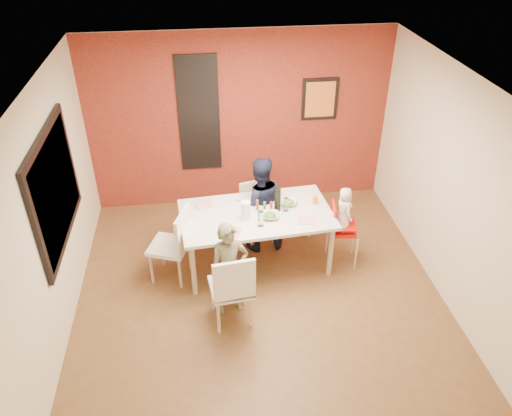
{
  "coord_description": "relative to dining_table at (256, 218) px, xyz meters",
  "views": [
    {
      "loc": [
        -0.64,
        -4.7,
        4.33
      ],
      "look_at": [
        0.0,
        0.3,
        1.05
      ],
      "focal_mm": 35.0,
      "sensor_mm": 36.0,
      "label": 1
    }
  ],
  "objects": [
    {
      "name": "wine_glass_b",
      "position": [
        0.38,
        0.01,
        0.17
      ],
      "size": [
        0.07,
        0.07,
        0.19
      ],
      "primitive_type": "cylinder",
      "color": "silver",
      "rests_on": "dining_table"
    },
    {
      "name": "wall_back",
      "position": [
        -0.04,
        1.69,
        0.62
      ],
      "size": [
        4.5,
        0.02,
        2.7
      ],
      "primitive_type": "cube",
      "color": "beige",
      "rests_on": "ground"
    },
    {
      "name": "condiment_red",
      "position": [
        0.19,
        0.02,
        0.14
      ],
      "size": [
        0.04,
        0.04,
        0.14
      ],
      "primitive_type": "cylinder",
      "color": "red",
      "rests_on": "dining_table"
    },
    {
      "name": "art_print_frame",
      "position": [
        1.16,
        1.65,
        0.92
      ],
      "size": [
        0.54,
        0.03,
        0.64
      ],
      "primitive_type": "cube",
      "color": "black",
      "rests_on": "wall_back"
    },
    {
      "name": "plate_far_left",
      "position": [
        -0.66,
        0.29,
        0.08
      ],
      "size": [
        0.27,
        0.27,
        0.01
      ],
      "primitive_type": "cube",
      "rotation": [
        0.0,
        0.0,
        0.24
      ],
      "color": "white",
      "rests_on": "dining_table"
    },
    {
      "name": "high_chair",
      "position": [
        1.1,
        -0.09,
        -0.19
      ],
      "size": [
        0.43,
        0.43,
        0.9
      ],
      "rotation": [
        0.0,
        0.0,
        1.42
      ],
      "color": "red",
      "rests_on": "ground"
    },
    {
      "name": "ceiling",
      "position": [
        -0.04,
        -0.56,
        1.97
      ],
      "size": [
        4.5,
        4.5,
        0.02
      ],
      "primitive_type": "cube",
      "color": "silver",
      "rests_on": "wall_back"
    },
    {
      "name": "plate_near_left",
      "position": [
        -0.34,
        -0.37,
        0.08
      ],
      "size": [
        0.26,
        0.26,
        0.01
      ],
      "primitive_type": "cube",
      "rotation": [
        0.0,
        0.0,
        -0.4
      ],
      "color": "silver",
      "rests_on": "dining_table"
    },
    {
      "name": "chair_near",
      "position": [
        -0.4,
        -1.08,
        -0.17
      ],
      "size": [
        0.52,
        0.52,
        1.01
      ],
      "rotation": [
        0.0,
        0.0,
        3.26
      ],
      "color": "white",
      "rests_on": "ground"
    },
    {
      "name": "wine_glass_a",
      "position": [
        0.02,
        -0.28,
        0.17
      ],
      "size": [
        0.07,
        0.07,
        0.2
      ],
      "primitive_type": "cylinder",
      "color": "white",
      "rests_on": "dining_table"
    },
    {
      "name": "chair_left",
      "position": [
        -1.04,
        -0.16,
        -0.17
      ],
      "size": [
        0.6,
        0.6,
        1.01
      ],
      "rotation": [
        0.0,
        0.0,
        4.37
      ],
      "color": "white",
      "rests_on": "ground"
    },
    {
      "name": "salad_bowl_a",
      "position": [
        0.16,
        -0.12,
        0.1
      ],
      "size": [
        0.26,
        0.26,
        0.06
      ],
      "primitive_type": "imported",
      "rotation": [
        0.0,
        0.0,
        -0.18
      ],
      "color": "silver",
      "rests_on": "dining_table"
    },
    {
      "name": "picture_window_frame",
      "position": [
        -2.26,
        -0.36,
        0.82
      ],
      "size": [
        0.05,
        1.7,
        1.3
      ],
      "primitive_type": "cube",
      "color": "black",
      "rests_on": "wall_left"
    },
    {
      "name": "salad_bowl_b",
      "position": [
        0.45,
        0.16,
        0.1
      ],
      "size": [
        0.27,
        0.27,
        0.05
      ],
      "primitive_type": "imported",
      "rotation": [
        0.0,
        0.0,
        -0.29
      ],
      "color": "silver",
      "rests_on": "dining_table"
    },
    {
      "name": "toddler",
      "position": [
        1.12,
        -0.1,
        0.1
      ],
      "size": [
        0.26,
        0.33,
        0.61
      ],
      "primitive_type": "imported",
      "rotation": [
        0.0,
        0.0,
        1.79
      ],
      "color": "silver",
      "rests_on": "high_chair"
    },
    {
      "name": "wall_right",
      "position": [
        2.21,
        -0.56,
        0.62
      ],
      "size": [
        0.02,
        4.5,
        2.7
      ],
      "primitive_type": "cube",
      "color": "beige",
      "rests_on": "ground"
    },
    {
      "name": "picture_window_pane",
      "position": [
        -2.24,
        -0.36,
        0.82
      ],
      "size": [
        0.02,
        1.55,
        1.15
      ],
      "primitive_type": "cube",
      "color": "black",
      "rests_on": "wall_left"
    },
    {
      "name": "chair_far",
      "position": [
        0.07,
        0.6,
        -0.25
      ],
      "size": [
        0.5,
        0.5,
        0.87
      ],
      "rotation": [
        0.0,
        0.0,
        0.28
      ],
      "color": "silver",
      "rests_on": "ground"
    },
    {
      "name": "wall_front",
      "position": [
        -0.04,
        -2.81,
        0.62
      ],
      "size": [
        4.5,
        0.02,
        2.7
      ],
      "primitive_type": "cube",
      "color": "beige",
      "rests_on": "ground"
    },
    {
      "name": "plate_far_mid",
      "position": [
        -0.03,
        0.4,
        0.08
      ],
      "size": [
        0.2,
        0.2,
        0.01
      ],
      "primitive_type": "cube",
      "rotation": [
        0.0,
        0.0,
        -0.03
      ],
      "color": "white",
      "rests_on": "dining_table"
    },
    {
      "name": "brick_accent_wall",
      "position": [
        -0.04,
        1.67,
        0.62
      ],
      "size": [
        4.5,
        0.02,
        2.7
      ],
      "primitive_type": "cube",
      "color": "maroon",
      "rests_on": "ground"
    },
    {
      "name": "glassblock_strip",
      "position": [
        -0.64,
        1.66,
        0.77
      ],
      "size": [
        0.55,
        0.03,
        1.7
      ],
      "primitive_type": "cube",
      "color": "silver",
      "rests_on": "wall_back"
    },
    {
      "name": "wall_left",
      "position": [
        -2.29,
        -0.56,
        0.62
      ],
      "size": [
        0.02,
        4.5,
        2.7
      ],
      "primitive_type": "cube",
      "color": "beige",
      "rests_on": "ground"
    },
    {
      "name": "art_print_canvas",
      "position": [
        1.16,
        1.64,
        0.92
      ],
      "size": [
        0.44,
        0.01,
        0.54
      ],
      "primitive_type": "cube",
      "color": "orange",
      "rests_on": "wall_back"
    },
    {
      "name": "wine_bottle",
      "position": [
        0.28,
        0.03,
        0.23
      ],
      "size": [
        0.08,
        0.08,
        0.31
      ],
      "primitive_type": "cylinder",
      "color": "black",
      "rests_on": "dining_table"
    },
    {
      "name": "paper_towel_roll",
      "position": [
        -0.15,
        -0.12,
        0.2
      ],
      "size": [
        0.11,
        0.11,
        0.25
      ],
      "primitive_type": "cylinder",
      "color": "white",
      "rests_on": "dining_table"
    },
    {
      "name": "dining_table",
      "position": [
        0.0,
        0.0,
        0.0
      ],
      "size": [
        2.01,
        1.23,
        0.8
      ],
      "rotation": [
        0.0,
        0.0,
        0.08
      ],
      "color": "silver",
      "rests_on": "ground"
    },
    {
      "name": "glassblock_surround",
      "position": [
        -0.64,
        1.65,
        0.77
      ],
      "size": [
        0.6,
        0.03,
        1.76
      ],
      "primitive_type": "cube",
      "color": "black",
      "rests_on": "wall_back"
    },
    {
      "name": "child_far",
      "position": [
        0.09,
        0.37,
        -0.04
      ],
      "size": [
        0.7,
        0.56,
        1.38
      ],
      "primitive_type": "imported",
      "rotation": [
        0.0,
        0.0,
        3.2
      ],
      "color": "black",
      "rests_on": "ground"
    },
    {
      "name": "child_near",
      "position": [
        -0.42,
        -0.83,
        -0.12
      ],
      "size": [
        0.49,
        0.36,
        1.22
      ],
      "primitive_type": "imported",
      "rotation": [
        0.0,
        0.0,
        0.17
      ],
      "color": "#606045",
      "rests_on": "ground"
    },
    {
      "name": "condiment_green",
      "position": [
        0.11,
        0.03,
        0.14
      ],
      "size": [
        0.04,
        0.04,
        0.14
      ],
      "primitive_type": "cylinder",
      "color": "#2E7928",
      "rests_on": "dining_table"
    },
    {
      "name": "ground",
      "position": [
        -0.04,
        -0.56,
        -0.73
      ],
      "size": [
        4.5,
        4.5,
        0.0
      ],
      "primitive_type": "plane",
      "color": "brown",
      "rests_on": "ground"
    },
    {
      "name": "plate_near_right",
      "position": [
        0.6,
        -0.23,
        0.08
      ],
      "size": [
        0.26,
        0.26,
        0.01
      ],
      "primitive_type": "cube",
      "rotation": [
        0.0,
        0.0,
        -0.27
      ],
      "color": "white",
      "rests_on": "dining_table"
    },
    {
      "name": "sippy_cup",
      "position": [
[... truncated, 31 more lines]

